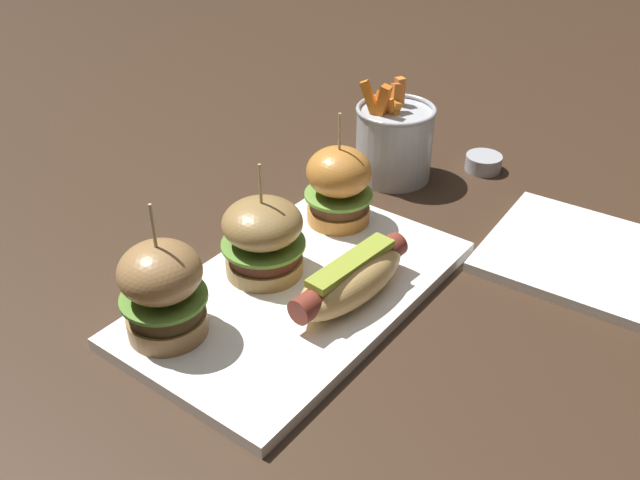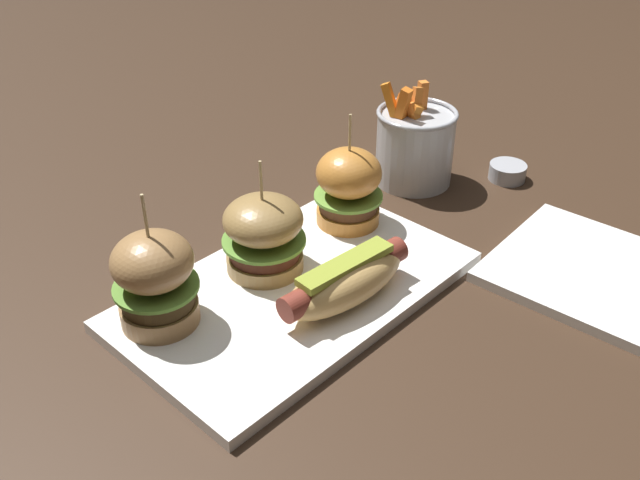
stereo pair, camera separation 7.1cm
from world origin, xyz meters
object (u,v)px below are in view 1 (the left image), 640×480
platter_main (299,292)px  side_plate (576,254)px  hot_dog (351,279)px  slider_center (262,238)px  slider_right (339,185)px  fries_bucket (394,141)px  sauce_ramekin (484,162)px  slider_left (163,290)px

platter_main → side_plate: 0.33m
hot_dog → slider_center: bearing=99.8°
slider_center → slider_right: slider_right is taller
slider_right → side_plate: bearing=-65.7°
fries_bucket → slider_right: bearing=-172.1°
slider_center → side_plate: bearing=-45.6°
platter_main → sauce_ramekin: bearing=-3.8°
slider_right → sauce_ramekin: 0.27m
sauce_ramekin → side_plate: bearing=-126.4°
slider_right → side_plate: 0.29m
hot_dog → side_plate: bearing=-33.4°
platter_main → fries_bucket: bearing=13.0°
hot_dog → side_plate: size_ratio=0.83×
slider_center → fries_bucket: bearing=3.9°
hot_dog → slider_center: slider_center is taller
side_plate → hot_dog: bearing=146.6°
slider_left → slider_center: (0.13, -0.01, -0.01)m
platter_main → slider_left: 0.16m
slider_left → sauce_ramekin: size_ratio=2.85×
slider_right → side_plate: slider_right is taller
platter_main → sauce_ramekin: (0.39, -0.03, 0.01)m
platter_main → hot_dog: 0.07m
sauce_ramekin → side_plate: size_ratio=0.26×
slider_right → fries_bucket: (0.16, 0.02, -0.01)m
platter_main → slider_center: size_ratio=2.88×
platter_main → fries_bucket: 0.31m
slider_right → fries_bucket: 0.16m
platter_main → slider_center: bearing=91.6°
fries_bucket → hot_dog: bearing=-156.1°
fries_bucket → slider_left: bearing=-178.5°
fries_bucket → side_plate: fries_bucket is taller
hot_dog → slider_left: 0.19m
hot_dog → side_plate: 0.29m
hot_dog → slider_right: 0.16m
hot_dog → slider_left: bearing=143.3°
slider_left → slider_center: size_ratio=1.10×
slider_left → slider_right: bearing=-2.2°
sauce_ramekin → slider_right: bearing=164.1°
slider_right → slider_left: bearing=177.8°
hot_dog → slider_center: size_ratio=1.24×
slider_center → slider_left: bearing=176.2°
slider_left → side_plate: size_ratio=0.74×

